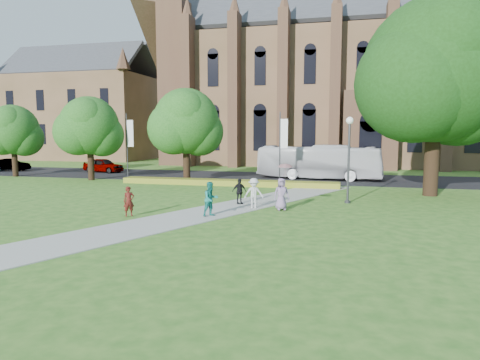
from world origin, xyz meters
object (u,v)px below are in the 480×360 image
(streetlamp, at_px, (349,149))
(car_1, at_px, (9,165))
(large_tree, at_px, (436,71))
(tour_coach, at_px, (319,162))
(car_0, at_px, (103,165))
(pedestrian_0, at_px, (129,201))

(streetlamp, distance_m, car_1, 38.68)
(large_tree, bearing_deg, tour_coach, 133.32)
(tour_coach, distance_m, car_0, 22.95)
(car_0, relative_size, car_1, 1.08)
(large_tree, relative_size, car_1, 3.20)
(car_1, relative_size, pedestrian_0, 2.69)
(car_0, xyz_separation_m, pedestrian_0, (14.48, -21.33, 0.03))
(tour_coach, bearing_deg, large_tree, -129.20)
(car_0, bearing_deg, tour_coach, -83.97)
(car_1, bearing_deg, pedestrian_0, -145.67)
(large_tree, distance_m, car_1, 43.36)
(large_tree, bearing_deg, streetlamp, -140.71)
(large_tree, bearing_deg, car_0, 162.46)
(streetlamp, bearing_deg, tour_coach, 100.91)
(streetlamp, relative_size, car_0, 1.18)
(car_1, bearing_deg, tour_coach, -107.38)
(pedestrian_0, bearing_deg, large_tree, -6.66)
(large_tree, height_order, car_1, large_tree)
(streetlamp, height_order, car_0, streetlamp)
(large_tree, xyz_separation_m, car_0, (-30.91, 9.77, -7.59))
(large_tree, relative_size, car_0, 2.96)
(streetlamp, bearing_deg, pedestrian_0, -147.10)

